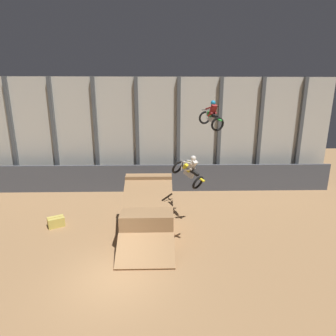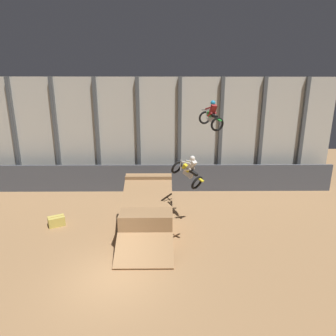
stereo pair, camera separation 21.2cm
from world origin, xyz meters
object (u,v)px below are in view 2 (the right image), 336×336
at_px(dirt_ramp, 148,215).
at_px(rider_bike_right_air, 211,117).
at_px(rider_bike_left_air, 188,171).
at_px(hay_bale_trackside, 57,221).

height_order(dirt_ramp, rider_bike_right_air, rider_bike_right_air).
distance_m(rider_bike_left_air, rider_bike_right_air, 3.34).
xyz_separation_m(dirt_ramp, rider_bike_left_air, (2.10, -1.11, 2.80)).
bearing_deg(rider_bike_right_air, dirt_ramp, 171.92).
bearing_deg(dirt_ramp, hay_bale_trackside, 170.89).
bearing_deg(rider_bike_right_air, rider_bike_left_air, -145.84).
bearing_deg(dirt_ramp, rider_bike_right_air, 11.03).
xyz_separation_m(rider_bike_left_air, rider_bike_right_air, (1.33, 1.78, 2.50)).
height_order(dirt_ramp, hay_bale_trackside, dirt_ramp).
relative_size(dirt_ramp, hay_bale_trackside, 4.67).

